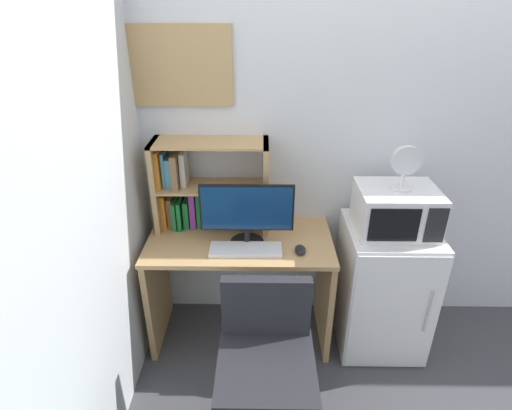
# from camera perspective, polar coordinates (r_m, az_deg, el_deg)

# --- Properties ---
(wall_back) EXTENTS (6.40, 0.04, 2.60)m
(wall_back) POSITION_cam_1_polar(r_m,az_deg,el_deg) (2.88, 26.90, 8.05)
(wall_back) COLOR silver
(wall_back) RESTS_ON ground_plane
(desk) EXTENTS (1.13, 0.58, 0.76)m
(desk) POSITION_cam_1_polar(r_m,az_deg,el_deg) (2.67, -2.16, -9.15)
(desk) COLOR tan
(desk) RESTS_ON ground_plane
(hutch_bookshelf) EXTENTS (0.70, 0.26, 0.57)m
(hutch_bookshelf) POSITION_cam_1_polar(r_m,az_deg,el_deg) (2.58, -8.37, 2.80)
(hutch_bookshelf) COLOR tan
(hutch_bookshelf) RESTS_ON desk
(monitor) EXTENTS (0.55, 0.20, 0.39)m
(monitor) POSITION_cam_1_polar(r_m,az_deg,el_deg) (2.39, -1.29, -0.98)
(monitor) COLOR black
(monitor) RESTS_ON desk
(keyboard) EXTENTS (0.42, 0.16, 0.02)m
(keyboard) POSITION_cam_1_polar(r_m,az_deg,el_deg) (2.42, -1.43, -6.21)
(keyboard) COLOR silver
(keyboard) RESTS_ON desk
(computer_mouse) EXTENTS (0.06, 0.10, 0.03)m
(computer_mouse) POSITION_cam_1_polar(r_m,az_deg,el_deg) (2.42, 6.14, -6.18)
(computer_mouse) COLOR black
(computer_mouse) RESTS_ON desk
(mini_fridge) EXTENTS (0.53, 0.55, 0.86)m
(mini_fridge) POSITION_cam_1_polar(r_m,az_deg,el_deg) (2.81, 17.13, -10.80)
(mini_fridge) COLOR white
(mini_fridge) RESTS_ON ground_plane
(microwave) EXTENTS (0.45, 0.37, 0.26)m
(microwave) POSITION_cam_1_polar(r_m,az_deg,el_deg) (2.52, 18.81, -0.61)
(microwave) COLOR silver
(microwave) RESTS_ON mini_fridge
(desk_fan) EXTENTS (0.17, 0.11, 0.26)m
(desk_fan) POSITION_cam_1_polar(r_m,az_deg,el_deg) (2.41, 19.99, 5.21)
(desk_fan) COLOR silver
(desk_fan) RESTS_ON microwave
(desk_chair) EXTENTS (0.55, 0.55, 0.85)m
(desk_chair) POSITION_cam_1_polar(r_m,az_deg,el_deg) (2.26, 1.37, -22.45)
(desk_chair) COLOR black
(desk_chair) RESTS_ON ground_plane
(wall_corkboard) EXTENTS (0.66, 0.02, 0.45)m
(wall_corkboard) POSITION_cam_1_polar(r_m,az_deg,el_deg) (2.51, -11.21, 18.32)
(wall_corkboard) COLOR tan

